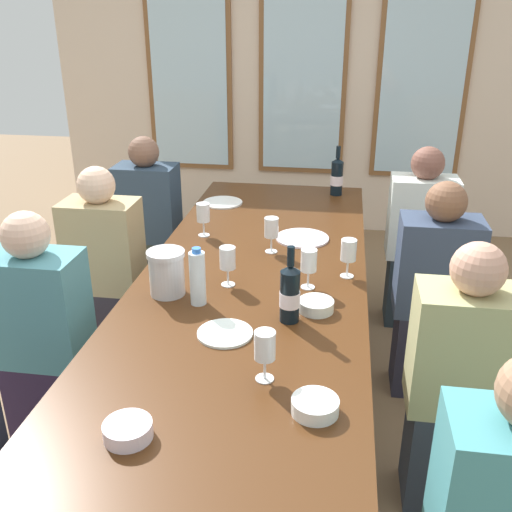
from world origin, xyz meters
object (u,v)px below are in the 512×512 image
Objects in this scene: wine_glass_4 at (265,347)px; seated_person_2 at (106,274)px; tasting_bowl_1 at (315,406)px; seated_person_0 at (44,342)px; tasting_bowl_2 at (316,305)px; seated_person_3 at (433,297)px; wine_glass_0 at (203,213)px; white_plate_1 at (302,238)px; wine_bottle_1 at (290,293)px; white_plate_2 at (225,333)px; tasting_bowl_0 at (128,431)px; wine_glass_1 at (228,259)px; wine_glass_3 at (271,228)px; wine_glass_5 at (349,251)px; metal_pitcher at (167,272)px; wine_bottle_0 at (337,177)px; seated_person_7 at (418,243)px; dining_table at (252,288)px; white_plate_0 at (223,202)px; wine_glass_2 at (309,262)px; seated_person_6 at (149,227)px; seated_person_1 at (458,388)px; water_bottle at (198,278)px.

wine_glass_4 is 0.16× the size of seated_person_2.
seated_person_2 is (-1.17, 1.24, -0.24)m from tasting_bowl_1.
tasting_bowl_2 is at bearing 3.25° from seated_person_0.
tasting_bowl_2 is 0.12× the size of seated_person_3.
tasting_bowl_1 is at bearing -64.00° from wine_glass_0.
wine_bottle_1 is at bearing -88.91° from white_plate_1.
white_plate_2 is at bearing -135.67° from seated_person_3.
wine_glass_1 is (0.09, 0.97, 0.10)m from tasting_bowl_0.
wine_bottle_1 is at bearing -76.79° from wine_glass_3.
white_plate_1 is 1.37m from tasting_bowl_1.
seated_person_2 reaches higher than wine_glass_3.
wine_glass_5 is at bearing 72.67° from wine_glass_4.
seated_person_2 is (-0.52, -0.10, -0.34)m from wine_glass_0.
metal_pitcher is 1.09× the size of wine_glass_0.
tasting_bowl_1 is at bearing 20.29° from tasting_bowl_0.
wine_glass_4 is (0.18, -0.25, 0.12)m from white_plate_2.
wine_glass_0 is at bearing -128.89° from wine_bottle_0.
wine_bottle_0 is 0.28× the size of seated_person_7.
dining_table is at bearing 87.70° from white_plate_2.
white_plate_1 is 1.59m from tasting_bowl_0.
tasting_bowl_1 is at bearing -62.21° from wine_glass_1.
dining_table is 16.44× the size of wine_glass_0.
white_plate_0 is at bearing 90.93° from metal_pitcher.
seated_person_7 is at bearing 62.23° from wine_glass_2.
wine_glass_0 is at bearing 10.64° from seated_person_2.
seated_person_6 reaches higher than tasting_bowl_1.
wine_glass_0 is 1.00× the size of wine_glass_2.
tasting_bowl_2 is 0.12× the size of seated_person_0.
wine_glass_1 is 0.16× the size of seated_person_0.
dining_table is at bearing 154.53° from seated_person_1.
wine_glass_4 is 0.16× the size of seated_person_1.
tasting_bowl_0 is at bearing -99.29° from wine_glass_3.
wine_glass_3 reaches higher than tasting_bowl_1.
seated_person_2 is at bearing -90.00° from seated_person_6.
wine_glass_0 reaches higher than tasting_bowl_0.
wine_bottle_0 is 2.19× the size of tasting_bowl_1.
seated_person_6 is (-0.50, 0.09, -0.22)m from white_plate_0.
metal_pitcher is at bearing 131.92° from wine_glass_4.
seated_person_2 is at bearing 175.80° from wine_glass_3.
tasting_bowl_1 is 1.49m from wine_glass_0.
wine_glass_3 is 0.16× the size of seated_person_3.
water_bottle is (-0.51, -1.55, -0.00)m from wine_bottle_0.
dining_table is at bearing 80.76° from tasting_bowl_0.
white_plate_2 is 0.80m from wine_glass_3.
white_plate_1 is at bearing 118.90° from wine_glass_5.
seated_person_1 is 0.74m from seated_person_3.
white_plate_0 is 1.12m from wine_glass_1.
tasting_bowl_1 is at bearing -39.76° from wine_glass_4.
seated_person_6 is (-0.75, 1.17, -0.34)m from wine_glass_1.
metal_pitcher reaches higher than dining_table.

